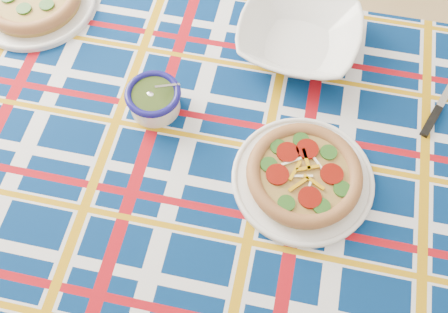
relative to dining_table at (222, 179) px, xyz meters
The scene contains 7 objects.
floor 0.83m from the dining_table, 73.81° to the left, with size 4.00×4.00×0.00m, color tan.
dining_table is the anchor object (origin of this frame).
tablecloth 0.03m from the dining_table, 82.87° to the right, with size 1.77×1.12×0.11m, color navy, non-canonical shape.
main_focaccia_plate 0.22m from the dining_table, 19.34° to the left, with size 0.34×0.34×0.06m, color #A9813C, non-canonical shape.
pesto_bowl 0.26m from the dining_table, 169.66° to the left, with size 0.14×0.14×0.08m, color #20310D, non-canonical shape.
serving_bowl 0.42m from the dining_table, 93.65° to the left, with size 0.32×0.32×0.08m, color white.
table_knife 0.61m from the dining_table, 52.65° to the left, with size 0.25×0.02×0.01m, color silver, non-canonical shape.
Camera 1 is at (0.19, -0.82, 1.86)m, focal length 40.00 mm.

